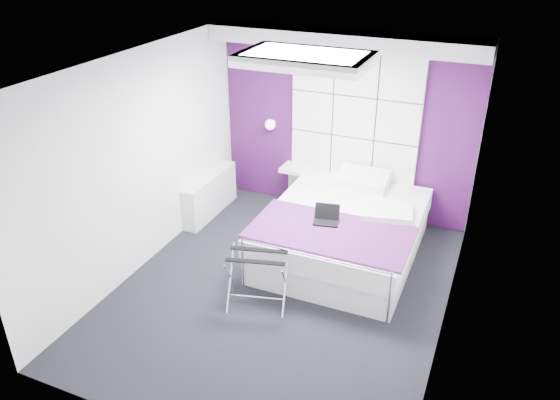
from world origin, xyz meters
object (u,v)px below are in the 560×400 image
wall_lamp (271,124)px  luggage_rack (258,279)px  bed (344,231)px  nightstand (299,169)px  laptop (327,217)px  radiator (210,195)px

wall_lamp → luggage_rack: (0.89, -2.39, -0.91)m
wall_lamp → luggage_rack: size_ratio=0.24×
bed → nightstand: bearing=134.9°
luggage_rack → nightstand: bearing=85.7°
wall_lamp → nightstand: wall_lamp is taller
bed → laptop: (-0.11, -0.37, 0.35)m
wall_lamp → laptop: 2.02m
radiator → laptop: 2.13m
wall_lamp → nightstand: size_ratio=0.30×
bed → luggage_rack: (-0.56, -1.35, -0.02)m
wall_lamp → radiator: size_ratio=0.12×
wall_lamp → radiator: wall_lamp is taller
bed → luggage_rack: size_ratio=3.55×
radiator → luggage_rack: bearing=-46.7°
radiator → nightstand: bearing=33.2°
wall_lamp → bed: wall_lamp is taller
radiator → luggage_rack: (1.53, -1.63, 0.01)m
bed → luggage_rack: 1.46m
laptop → bed: bearing=62.1°
luggage_rack → laptop: 1.14m
radiator → laptop: size_ratio=4.08×
laptop → luggage_rack: bearing=-126.4°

